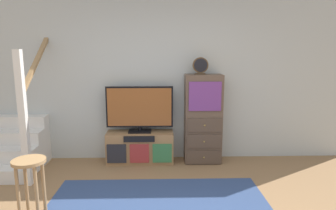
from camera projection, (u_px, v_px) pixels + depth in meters
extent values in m
cube|color=#B2B7B2|center=(158.00, 77.00, 4.83)|extent=(6.40, 0.12, 2.70)
cube|color=#997047|center=(140.00, 147.00, 4.77)|extent=(1.06, 0.36, 0.50)
cube|color=#232328|center=(117.00, 154.00, 4.58)|extent=(0.30, 0.02, 0.30)
cube|color=maroon|center=(139.00, 153.00, 4.59)|extent=(0.30, 0.02, 0.30)
cube|color=#337042|center=(162.00, 153.00, 4.60)|extent=(0.30, 0.02, 0.30)
cube|color=black|center=(139.00, 139.00, 4.54)|extent=(0.48, 0.02, 0.09)
cube|color=black|center=(140.00, 131.00, 4.74)|extent=(0.36, 0.22, 0.02)
cylinder|color=black|center=(140.00, 129.00, 4.73)|extent=(0.05, 0.05, 0.06)
cube|color=black|center=(140.00, 107.00, 4.67)|extent=(1.06, 0.05, 0.65)
cube|color=brown|center=(139.00, 107.00, 4.64)|extent=(1.01, 0.01, 0.60)
cube|color=brown|center=(203.00, 119.00, 4.72)|extent=(0.58, 0.34, 1.42)
cube|color=#4E3C2F|center=(204.00, 157.00, 4.65)|extent=(0.53, 0.02, 0.22)
sphere|color=olive|center=(204.00, 158.00, 4.63)|extent=(0.03, 0.03, 0.03)
cube|color=#4E3C2F|center=(204.00, 141.00, 4.60)|extent=(0.53, 0.02, 0.22)
sphere|color=olive|center=(204.00, 142.00, 4.58)|extent=(0.03, 0.03, 0.03)
cube|color=#4E3C2F|center=(204.00, 125.00, 4.55)|extent=(0.53, 0.02, 0.22)
sphere|color=olive|center=(205.00, 125.00, 4.54)|extent=(0.03, 0.03, 0.03)
cube|color=#70387F|center=(205.00, 96.00, 4.47)|extent=(0.49, 0.02, 0.45)
cube|color=#4C3823|center=(200.00, 74.00, 4.57)|extent=(0.14, 0.08, 0.02)
cylinder|color=brown|center=(200.00, 65.00, 4.55)|extent=(0.24, 0.04, 0.24)
cylinder|color=black|center=(201.00, 65.00, 4.52)|extent=(0.20, 0.01, 0.20)
cube|color=silver|center=(5.00, 161.00, 4.32)|extent=(0.90, 0.26, 0.38)
cube|color=silver|center=(13.00, 149.00, 4.56)|extent=(0.90, 0.26, 0.57)
cube|color=silver|center=(21.00, 138.00, 4.80)|extent=(0.90, 0.26, 0.76)
cube|color=silver|center=(27.00, 128.00, 5.04)|extent=(0.90, 0.26, 0.95)
cube|color=silver|center=(23.00, 120.00, 3.82)|extent=(0.09, 0.09, 1.80)
cube|color=#9E7547|center=(39.00, 56.00, 4.32)|extent=(0.06, 1.33, 0.99)
cylinder|color=#A37A4C|center=(18.00, 196.00, 3.02)|extent=(0.04, 0.04, 0.64)
cylinder|color=#A37A4C|center=(37.00, 196.00, 3.02)|extent=(0.04, 0.04, 0.64)
cylinder|color=#A37A4C|center=(26.00, 188.00, 3.20)|extent=(0.04, 0.04, 0.64)
cylinder|color=#A37A4C|center=(44.00, 187.00, 3.21)|extent=(0.04, 0.04, 0.64)
cylinder|color=#A37A4C|center=(29.00, 161.00, 3.05)|extent=(0.34, 0.34, 0.03)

